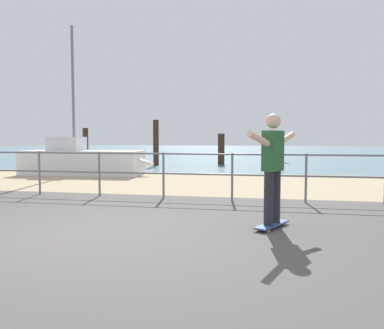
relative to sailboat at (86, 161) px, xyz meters
name	(u,v)px	position (x,y,z in m)	size (l,w,h in m)	color
ground_plane	(17,260)	(3.86, -9.45, -0.52)	(24.00, 10.00, 0.04)	#514C49
beach_strip	(180,182)	(3.86, -1.45, -0.52)	(24.00, 6.00, 0.04)	tan
sea_surface	(244,151)	(3.86, 26.55, -0.52)	(72.00, 50.00, 0.04)	slate
railing_fence	(99,167)	(2.75, -4.85, 0.17)	(12.36, 0.05, 1.05)	slate
sailboat	(86,161)	(0.00, 0.00, 0.00)	(4.98, 1.55, 5.40)	silver
skateboard	(272,225)	(6.68, -7.35, -0.46)	(0.53, 0.81, 0.08)	#334C8C
skateboarder	(273,162)	(6.68, -7.35, 0.49)	(0.71, 1.34, 1.65)	#26262B
groyne_post_0	(86,147)	(-1.96, 3.89, 0.39)	(0.25, 0.25, 1.82)	#332319
groyne_post_1	(156,143)	(1.09, 5.23, 0.59)	(0.28, 0.28, 2.24)	#332319
groyne_post_2	(221,149)	(4.14, 6.52, 0.26)	(0.34, 0.34, 1.58)	#332319
groyne_post_3	(282,148)	(7.18, 9.30, 0.25)	(0.29, 0.29, 1.55)	#332319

